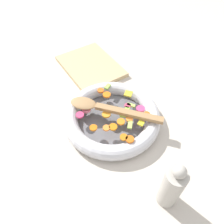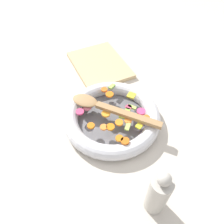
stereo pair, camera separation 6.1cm
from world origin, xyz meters
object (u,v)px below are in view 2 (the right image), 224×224
(wooden_spoon, at_px, (106,107))
(cutting_board, at_px, (100,65))
(skillet, at_px, (112,117))
(pepper_mill, at_px, (158,194))

(wooden_spoon, height_order, cutting_board, wooden_spoon)
(wooden_spoon, bearing_deg, skillet, 40.36)
(skillet, bearing_deg, cutting_board, 164.25)
(pepper_mill, relative_size, cutting_board, 0.64)
(pepper_mill, bearing_deg, cutting_board, 169.79)
(skillet, relative_size, cutting_board, 1.19)
(skillet, xyz_separation_m, pepper_mill, (0.30, -0.02, 0.06))
(pepper_mill, bearing_deg, wooden_spoon, 178.37)
(wooden_spoon, bearing_deg, cutting_board, 160.66)
(skillet, xyz_separation_m, cutting_board, (-0.30, 0.09, -0.01))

